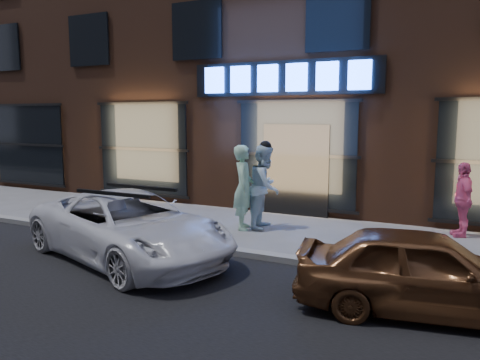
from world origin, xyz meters
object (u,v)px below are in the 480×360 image
at_px(man_cap, 265,187).
at_px(gold_sedan, 426,272).
at_px(man_bowtie, 244,187).
at_px(passerby, 462,199).
at_px(white_suv, 128,226).

bearing_deg(man_cap, gold_sedan, -138.28).
height_order(man_bowtie, passerby, man_bowtie).
bearing_deg(man_bowtie, man_cap, -71.42).
height_order(white_suv, gold_sedan, white_suv).
relative_size(man_cap, gold_sedan, 0.57).
height_order(passerby, gold_sedan, passerby).
bearing_deg(white_suv, gold_sedan, -73.57).
relative_size(man_cap, passerby, 1.20).
relative_size(passerby, gold_sedan, 0.48).
distance_m(man_cap, passerby, 4.34).
bearing_deg(gold_sedan, man_bowtie, 43.14).
height_order(man_cap, gold_sedan, man_cap).
bearing_deg(passerby, man_bowtie, -88.23).
relative_size(passerby, white_suv, 0.37).
distance_m(man_cap, gold_sedan, 5.22).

